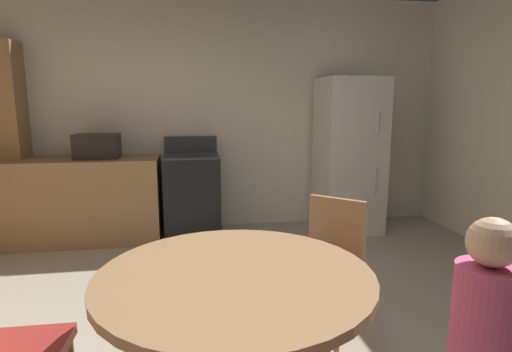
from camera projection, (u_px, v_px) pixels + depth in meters
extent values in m
cube|color=silver|center=(219.00, 114.00, 4.79)|extent=(5.63, 0.12, 2.70)
cube|color=#9E754C|center=(73.00, 201.00, 4.30)|extent=(1.82, 0.60, 0.90)
cube|color=#9E754C|center=(4.00, 144.00, 4.26)|extent=(0.44, 0.36, 2.10)
cube|color=black|center=(192.00, 196.00, 4.50)|extent=(0.60, 0.60, 0.90)
cube|color=#38383D|center=(191.00, 156.00, 4.42)|extent=(0.60, 0.60, 0.02)
cube|color=#38383D|center=(191.00, 144.00, 4.67)|extent=(0.60, 0.04, 0.18)
cube|color=silver|center=(349.00, 155.00, 4.66)|extent=(0.68, 0.66, 1.76)
cylinder|color=#B2B2B7|center=(379.00, 122.00, 4.29)|extent=(0.02, 0.02, 0.22)
cylinder|color=#B2B2B7|center=(375.00, 182.00, 4.41)|extent=(0.02, 0.02, 0.30)
cube|color=black|center=(97.00, 146.00, 4.24)|extent=(0.44, 0.32, 0.26)
cylinder|color=#9E754C|center=(235.00, 277.00, 1.71)|extent=(1.18, 1.18, 0.04)
cylinder|color=#9E754C|center=(337.00, 324.00, 2.31)|extent=(0.03, 0.03, 0.43)
cylinder|color=#9E754C|center=(286.00, 308.00, 2.50)|extent=(0.03, 0.03, 0.43)
cylinder|color=#9E754C|center=(358.00, 301.00, 2.59)|extent=(0.03, 0.03, 0.43)
cylinder|color=#9E754C|center=(311.00, 288.00, 2.78)|extent=(0.03, 0.03, 0.43)
cube|color=#9E2D28|center=(324.00, 269.00, 2.50)|extent=(0.57, 0.57, 0.05)
cube|color=#9E754C|center=(337.00, 230.00, 2.61)|extent=(0.30, 0.29, 0.42)
cylinder|color=#D14C7A|center=(484.00, 323.00, 1.40)|extent=(0.30, 0.30, 0.42)
sphere|color=#D6A884|center=(493.00, 242.00, 1.35)|extent=(0.17, 0.17, 0.17)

